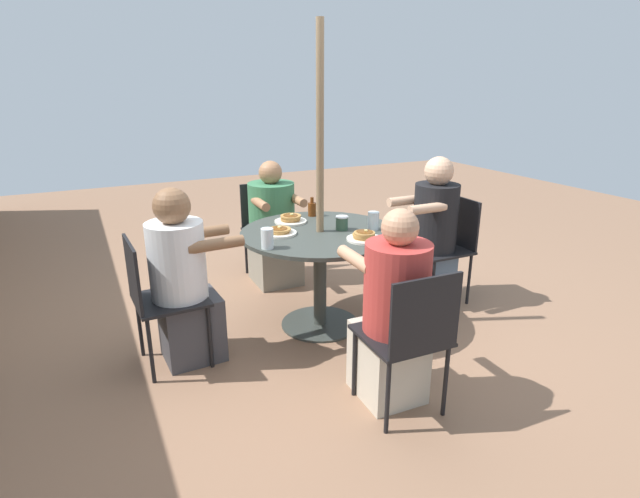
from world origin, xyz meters
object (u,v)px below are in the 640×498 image
(patio_table, at_px, (320,251))
(pancake_plate_c, at_px, (291,220))
(patio_chair_west, at_px, (448,242))
(diner_west, at_px, (431,238))
(diner_east, at_px, (184,284))
(syrup_bottle, at_px, (312,209))
(diner_south, at_px, (393,316))
(pancake_plate_a, at_px, (279,232))
(pancake_plate_b, at_px, (364,237))
(coffee_cup, at_px, (342,223))
(drinking_glass_a, at_px, (373,221))
(patio_chair_south, at_px, (410,333))
(diner_north, at_px, (273,229))
(patio_chair_east, at_px, (156,294))
(patio_chair_north, at_px, (267,224))
(drinking_glass_b, at_px, (267,238))

(patio_table, xyz_separation_m, pancake_plate_c, (0.30, 0.09, 0.16))
(patio_chair_west, relative_size, pancake_plate_c, 3.54)
(diner_west, distance_m, pancake_plate_c, 1.12)
(patio_table, distance_m, pancake_plate_c, 0.35)
(diner_east, bearing_deg, syrup_bottle, 109.45)
(diner_south, distance_m, pancake_plate_a, 1.07)
(pancake_plate_b, height_order, coffee_cup, coffee_cup)
(patio_chair_west, relative_size, drinking_glass_a, 6.64)
(patio_table, height_order, drinking_glass_a, drinking_glass_a)
(patio_chair_south, xyz_separation_m, diner_west, (1.11, -1.00, 0.06))
(diner_north, height_order, patio_chair_east, diner_north)
(diner_east, distance_m, syrup_bottle, 1.20)
(patio_chair_north, bearing_deg, drinking_glass_a, 105.91)
(diner_north, height_order, diner_east, diner_east)
(pancake_plate_b, bearing_deg, diner_west, -69.64)
(diner_north, distance_m, diner_west, 1.35)
(patio_chair_west, bearing_deg, pancake_plate_a, 87.84)
(diner_north, relative_size, patio_chair_south, 1.28)
(pancake_plate_a, bearing_deg, drinking_glass_a, -106.03)
(pancake_plate_a, xyz_separation_m, drinking_glass_b, (-0.24, 0.17, 0.05))
(patio_chair_east, bearing_deg, pancake_plate_a, 94.73)
(pancake_plate_a, bearing_deg, patio_chair_west, -93.07)
(diner_east, distance_m, coffee_cup, 1.14)
(diner_west, distance_m, pancake_plate_b, 0.87)
(diner_east, xyz_separation_m, syrup_bottle, (0.44, -1.08, 0.26))
(diner_north, height_order, syrup_bottle, diner_north)
(drinking_glass_a, bearing_deg, pancake_plate_a, 73.97)
(patio_chair_south, distance_m, drinking_glass_a, 1.11)
(diner_north, xyz_separation_m, pancake_plate_a, (-0.90, 0.29, 0.26))
(drinking_glass_a, bearing_deg, diner_south, 155.09)
(patio_chair_north, height_order, coffee_cup, patio_chair_north)
(syrup_bottle, height_order, drinking_glass_a, syrup_bottle)
(pancake_plate_a, height_order, pancake_plate_c, pancake_plate_c)
(syrup_bottle, bearing_deg, diner_north, 11.11)
(diner_west, bearing_deg, pancake_plate_c, 74.43)
(patio_chair_south, relative_size, diner_south, 0.75)
(drinking_glass_a, bearing_deg, diner_north, 17.35)
(drinking_glass_b, bearing_deg, syrup_bottle, -44.88)
(syrup_bottle, distance_m, drinking_glass_a, 0.57)
(pancake_plate_b, bearing_deg, patio_chair_north, 6.03)
(pancake_plate_a, distance_m, pancake_plate_c, 0.30)
(pancake_plate_b, distance_m, coffee_cup, 0.28)
(patio_chair_north, distance_m, pancake_plate_b, 1.46)
(patio_chair_east, distance_m, diner_south, 1.42)
(diner_east, bearing_deg, patio_chair_south, 37.64)
(patio_chair_north, bearing_deg, diner_south, 89.49)
(diner_west, relative_size, drinking_glass_a, 9.34)
(diner_west, relative_size, syrup_bottle, 7.96)
(diner_east, xyz_separation_m, patio_chair_west, (0.03, -2.08, -0.03))
(patio_chair_north, bearing_deg, patio_chair_south, 89.44)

